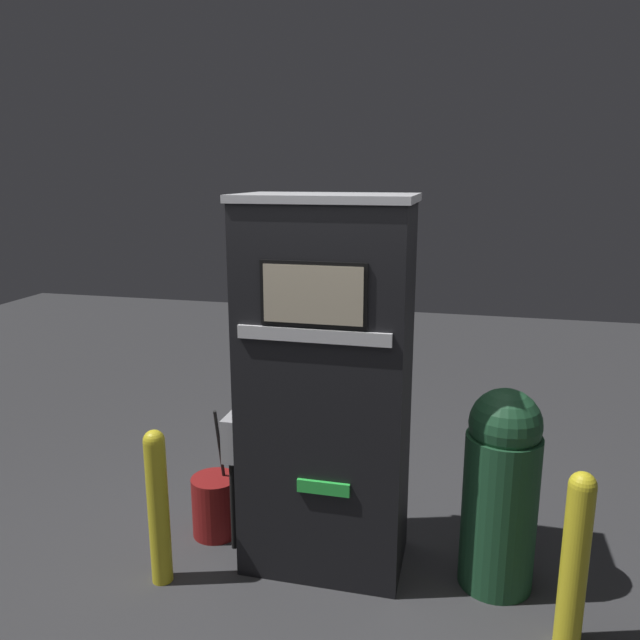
% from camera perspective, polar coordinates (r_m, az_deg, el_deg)
% --- Properties ---
extents(ground_plane, '(14.00, 14.00, 0.00)m').
position_cam_1_polar(ground_plane, '(3.66, -0.55, -23.21)').
color(ground_plane, '#38383A').
extents(gas_pump, '(0.99, 0.58, 2.08)m').
position_cam_1_polar(gas_pump, '(3.40, 0.49, -6.25)').
color(gas_pump, black).
rests_on(gas_pump, ground_plane).
extents(safety_bollard, '(0.11, 0.11, 0.88)m').
position_cam_1_polar(safety_bollard, '(3.57, -14.59, -15.94)').
color(safety_bollard, yellow).
rests_on(safety_bollard, ground_plane).
extents(trash_bin, '(0.39, 0.39, 1.11)m').
position_cam_1_polar(trash_bin, '(3.52, 16.20, -14.48)').
color(trash_bin, '#1E4C2D').
rests_on(trash_bin, ground_plane).
extents(safety_bollard_far, '(0.12, 0.12, 0.89)m').
position_cam_1_polar(safety_bollard_far, '(3.27, 22.30, -19.37)').
color(safety_bollard_far, yellow).
rests_on(safety_bollard_far, ground_plane).
extents(squeegee_bucket, '(0.29, 0.29, 0.83)m').
position_cam_1_polar(squeegee_bucket, '(4.05, -9.54, -16.36)').
color(squeegee_bucket, maroon).
rests_on(squeegee_bucket, ground_plane).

